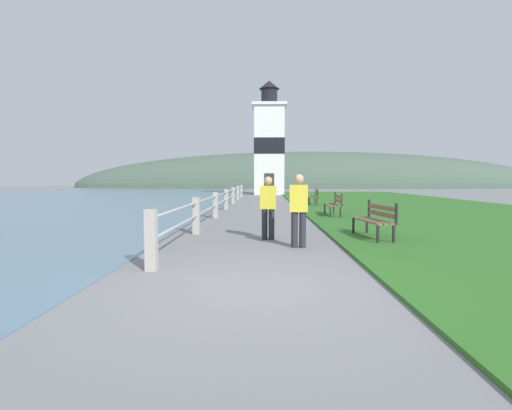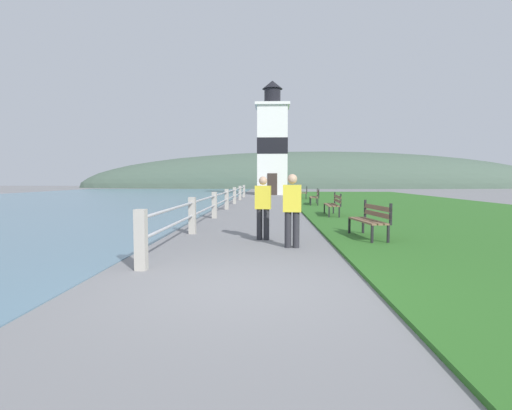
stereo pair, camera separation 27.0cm
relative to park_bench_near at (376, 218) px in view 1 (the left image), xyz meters
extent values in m
plane|color=slate|center=(-2.85, -4.37, -0.54)|extent=(160.00, 160.00, 0.00)
cube|color=#2D6623|center=(4.95, 11.38, -0.51)|extent=(12.00, 47.25, 0.06)
cube|color=#A8A399|center=(-4.55, -3.37, -0.04)|extent=(0.18, 0.18, 0.99)
cube|color=#A8A399|center=(-4.55, 0.92, -0.04)|extent=(0.18, 0.18, 0.99)
cube|color=#A8A399|center=(-4.55, 5.22, -0.04)|extent=(0.18, 0.18, 0.99)
cube|color=#A8A399|center=(-4.55, 9.52, -0.04)|extent=(0.18, 0.18, 0.99)
cube|color=#A8A399|center=(-4.55, 13.81, -0.04)|extent=(0.18, 0.18, 0.99)
cube|color=#A8A399|center=(-4.55, 18.11, -0.04)|extent=(0.18, 0.18, 0.99)
cube|color=#A8A399|center=(-4.55, 22.40, -0.04)|extent=(0.18, 0.18, 0.99)
cylinder|color=#B2B2B7|center=(-4.55, 9.52, 0.31)|extent=(0.06, 25.77, 0.06)
cylinder|color=#B2B2B7|center=(-4.55, 9.52, -0.04)|extent=(0.06, 25.77, 0.06)
cube|color=brown|center=(-0.24, -0.03, -0.07)|extent=(0.31, 1.64, 0.04)
cube|color=brown|center=(-0.09, -0.01, -0.07)|extent=(0.31, 1.64, 0.04)
cube|color=brown|center=(0.06, 0.01, -0.07)|extent=(0.31, 1.64, 0.04)
cube|color=brown|center=(0.14, 0.02, 0.25)|extent=(0.25, 1.64, 0.11)
cube|color=brown|center=(0.14, 0.02, 0.09)|extent=(0.25, 1.64, 0.11)
cube|color=black|center=(-0.18, -0.82, -0.31)|extent=(0.06, 0.06, 0.45)
cube|color=black|center=(-0.37, 0.76, -0.31)|extent=(0.06, 0.06, 0.45)
cube|color=black|center=(0.19, -0.78, -0.31)|extent=(0.06, 0.06, 0.45)
cube|color=black|center=(0.00, 0.80, -0.31)|extent=(0.06, 0.06, 0.45)
cube|color=black|center=(0.24, -0.77, 0.16)|extent=(0.06, 0.06, 0.49)
cube|color=black|center=(0.05, 0.81, 0.16)|extent=(0.06, 0.06, 0.49)
cube|color=brown|center=(-0.20, 5.92, -0.07)|extent=(0.17, 1.77, 0.04)
cube|color=brown|center=(-0.05, 5.91, -0.07)|extent=(0.17, 1.77, 0.04)
cube|color=brown|center=(0.10, 5.91, -0.07)|extent=(0.17, 1.77, 0.04)
cube|color=brown|center=(0.18, 5.91, 0.25)|extent=(0.11, 1.77, 0.11)
cube|color=brown|center=(0.18, 5.91, 0.09)|extent=(0.11, 1.77, 0.11)
cube|color=black|center=(-0.26, 5.06, -0.31)|extent=(0.05, 0.05, 0.45)
cube|color=black|center=(-0.21, 6.78, -0.31)|extent=(0.05, 0.05, 0.45)
cube|color=black|center=(0.11, 5.05, -0.31)|extent=(0.05, 0.05, 0.45)
cube|color=black|center=(0.16, 6.77, -0.31)|extent=(0.05, 0.05, 0.45)
cube|color=black|center=(0.16, 5.05, 0.16)|extent=(0.05, 0.05, 0.49)
cube|color=black|center=(0.21, 6.77, 0.16)|extent=(0.05, 0.05, 0.49)
cube|color=brown|center=(-0.16, 12.59, -0.07)|extent=(0.26, 1.92, 0.04)
cube|color=brown|center=(-0.01, 12.58, -0.07)|extent=(0.26, 1.92, 0.04)
cube|color=brown|center=(0.14, 12.57, -0.07)|extent=(0.26, 1.92, 0.04)
cube|color=brown|center=(0.22, 12.56, 0.25)|extent=(0.20, 1.92, 0.11)
cube|color=brown|center=(0.22, 12.56, 0.09)|extent=(0.20, 1.92, 0.11)
cube|color=black|center=(-0.26, 11.66, -0.31)|extent=(0.05, 0.05, 0.45)
cube|color=black|center=(-0.13, 13.53, -0.31)|extent=(0.05, 0.05, 0.45)
cube|color=black|center=(0.10, 11.64, -0.31)|extent=(0.05, 0.05, 0.45)
cube|color=black|center=(0.24, 13.50, -0.31)|extent=(0.05, 0.05, 0.45)
cube|color=black|center=(0.15, 11.63, 0.16)|extent=(0.05, 0.05, 0.49)
cube|color=black|center=(0.29, 13.50, 0.16)|extent=(0.05, 0.05, 0.49)
cube|color=brown|center=(-0.15, 19.48, -0.07)|extent=(0.28, 1.98, 0.04)
cube|color=brown|center=(0.00, 19.47, -0.07)|extent=(0.28, 1.98, 0.04)
cube|color=brown|center=(0.14, 19.46, -0.07)|extent=(0.28, 1.98, 0.04)
cube|color=brown|center=(0.23, 19.45, 0.25)|extent=(0.23, 1.98, 0.11)
cube|color=brown|center=(0.23, 19.45, 0.09)|extent=(0.23, 1.98, 0.11)
cube|color=black|center=(-0.27, 18.53, -0.31)|extent=(0.05, 0.05, 0.45)
cube|color=black|center=(-0.10, 20.45, -0.31)|extent=(0.05, 0.05, 0.45)
cube|color=black|center=(0.10, 18.49, -0.31)|extent=(0.05, 0.05, 0.45)
cube|color=black|center=(0.27, 20.42, -0.31)|extent=(0.05, 0.05, 0.45)
cube|color=black|center=(0.15, 18.49, 0.16)|extent=(0.05, 0.05, 0.49)
cube|color=black|center=(0.31, 20.41, 0.16)|extent=(0.05, 0.05, 0.49)
cube|color=white|center=(-2.24, 28.32, 3.57)|extent=(2.78, 2.78, 8.22)
cube|color=black|center=(-2.24, 28.32, 3.99)|extent=(2.82, 2.82, 1.48)
cube|color=white|center=(-2.24, 28.32, 7.81)|extent=(3.20, 3.20, 0.25)
cylinder|color=black|center=(-2.24, 28.32, 8.65)|extent=(1.53, 1.53, 1.42)
cone|color=black|center=(-2.24, 28.32, 9.75)|extent=(1.91, 1.91, 0.78)
cube|color=#332823|center=(-2.24, 26.91, 0.46)|extent=(0.90, 0.06, 2.00)
cylinder|color=#28282D|center=(-2.06, -1.15, -0.15)|extent=(0.15, 0.15, 0.78)
cylinder|color=#28282D|center=(-1.89, -1.16, -0.15)|extent=(0.15, 0.15, 0.78)
cube|color=yellow|center=(-1.98, -1.16, 0.53)|extent=(0.41, 0.24, 0.58)
sphere|color=tan|center=(-1.98, -1.16, 0.95)|extent=(0.21, 0.21, 0.21)
cylinder|color=#28282D|center=(-2.71, -0.03, -0.16)|extent=(0.14, 0.14, 0.75)
cylinder|color=#28282D|center=(-2.54, -0.05, -0.16)|extent=(0.14, 0.14, 0.75)
cube|color=yellow|center=(-2.62, -0.04, 0.50)|extent=(0.40, 0.25, 0.57)
sphere|color=tan|center=(-2.62, -0.04, 0.90)|extent=(0.20, 0.20, 0.20)
ellipsoid|color=#475B4C|center=(5.15, 57.13, -0.54)|extent=(80.00, 16.00, 12.00)
camera|label=1|loc=(-2.73, -9.73, 0.95)|focal=28.00mm
camera|label=2|loc=(-2.46, -9.72, 0.95)|focal=28.00mm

